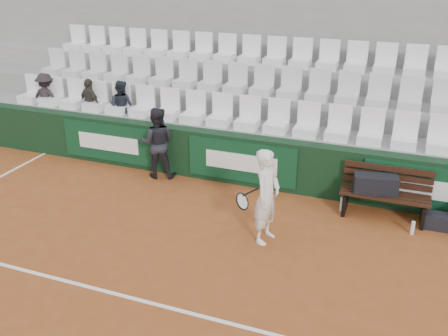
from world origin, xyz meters
The scene contains 20 objects.
ground centered at (0.00, 0.00, 0.00)m, with size 80.00×80.00×0.00m, color brown.
court_baseline centered at (0.00, 0.00, 0.00)m, with size 18.00×0.06×0.01m, color white.
back_barrier centered at (0.07, 3.99, 0.50)m, with size 18.00×0.34×1.00m.
grandstand_tier_front centered at (0.00, 4.62, 0.50)m, with size 18.00×0.95×1.00m, color gray.
grandstand_tier_mid centered at (0.00, 5.58, 0.72)m, with size 18.00×0.95×1.45m, color gray.
grandstand_tier_back centered at (0.00, 6.53, 0.95)m, with size 18.00×0.95×1.90m, color #989896.
grandstand_rear_wall centered at (0.00, 7.15, 2.20)m, with size 18.00×0.30×4.40m, color gray.
seat_row_front centered at (0.00, 4.45, 1.31)m, with size 11.90×0.44×0.63m, color white.
seat_row_mid centered at (0.00, 5.40, 1.77)m, with size 11.90×0.44×0.63m, color silver.
seat_row_back centered at (0.00, 6.35, 2.21)m, with size 11.90×0.44×0.63m, color white.
bench_left centered at (2.52, 3.51, 0.23)m, with size 1.50×0.56×0.45m, color black.
sports_bag_left centered at (2.35, 3.52, 0.61)m, with size 0.74×0.32×0.32m, color black.
sports_bag_ground centered at (3.42, 3.44, 0.13)m, with size 0.43×0.26×0.26m, color black.
water_bottle_near centered at (1.82, 3.50, 0.13)m, with size 0.07×0.07×0.26m, color silver.
water_bottle_far centered at (3.03, 3.09, 0.12)m, with size 0.07×0.07×0.23m, color silver.
tennis_player centered at (0.81, 2.07, 0.78)m, with size 0.73×0.62×1.56m.
ball_kid centered at (-1.94, 3.68, 0.74)m, with size 0.72×0.56×1.47m, color black.
spectator_a centered at (-5.26, 4.50, 1.58)m, with size 0.75×0.43×1.16m, color black.
spectator_b centered at (-4.05, 4.50, 1.57)m, with size 0.67×0.28×1.14m, color #332F29.
spectator_c centered at (-3.24, 4.50, 1.58)m, with size 0.57×0.44×1.17m, color #1C212B.
Camera 1 is at (2.65, -4.65, 4.28)m, focal length 40.00 mm.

